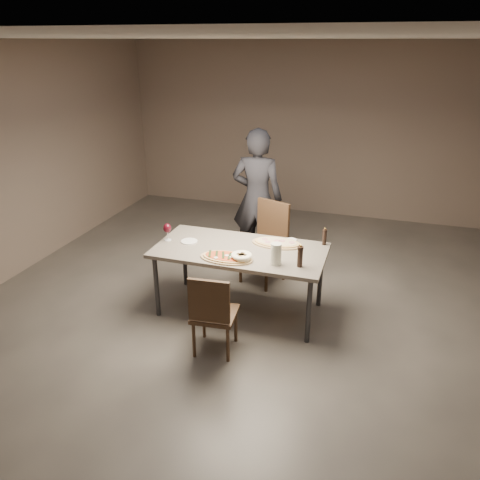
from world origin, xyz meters
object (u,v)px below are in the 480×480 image
(bread_basket, at_px, (242,257))
(chair_far, at_px, (267,237))
(dining_table, at_px, (240,254))
(carafe, at_px, (276,254))
(ham_pizza, at_px, (277,243))
(diner, at_px, (257,199))
(pepper_mill_left, at_px, (300,256))
(chair_near, at_px, (212,311))
(zucchini_pizza, at_px, (226,257))

(bread_basket, distance_m, chair_far, 1.13)
(dining_table, xyz_separation_m, carafe, (0.45, -0.25, 0.17))
(ham_pizza, relative_size, diner, 0.30)
(pepper_mill_left, xyz_separation_m, carafe, (-0.23, -0.02, 0.00))
(ham_pizza, distance_m, pepper_mill_left, 0.58)
(pepper_mill_left, bearing_deg, diner, 119.95)
(ham_pizza, height_order, chair_near, chair_near)
(chair_near, bearing_deg, diner, 89.36)
(zucchini_pizza, height_order, chair_far, chair_far)
(carafe, height_order, chair_near, carafe)
(zucchini_pizza, height_order, carafe, carafe)
(dining_table, bearing_deg, pepper_mill_left, -18.45)
(zucchini_pizza, distance_m, chair_far, 1.14)
(pepper_mill_left, bearing_deg, ham_pizza, 126.14)
(chair_far, bearing_deg, ham_pizza, 133.38)
(dining_table, xyz_separation_m, chair_far, (0.09, 0.83, -0.14))
(dining_table, bearing_deg, diner, 97.57)
(ham_pizza, relative_size, chair_far, 0.55)
(zucchini_pizza, height_order, chair_near, chair_near)
(chair_far, xyz_separation_m, diner, (-0.25, 0.41, 0.35))
(pepper_mill_left, xyz_separation_m, chair_far, (-0.59, 1.06, -0.30))
(diner, bearing_deg, chair_near, 92.52)
(bread_basket, height_order, diner, diner)
(chair_near, bearing_deg, zucchini_pizza, 90.28)
(bread_basket, xyz_separation_m, chair_near, (-0.11, -0.56, -0.32))
(chair_far, bearing_deg, bread_basket, 110.98)
(ham_pizza, height_order, diner, diner)
(dining_table, xyz_separation_m, pepper_mill_left, (0.68, -0.23, 0.17))
(ham_pizza, xyz_separation_m, diner, (-0.51, 1.01, 0.14))
(zucchini_pizza, xyz_separation_m, chair_far, (0.14, 1.11, -0.21))
(zucchini_pizza, relative_size, bread_basket, 2.60)
(dining_table, distance_m, carafe, 0.54)
(dining_table, bearing_deg, ham_pizza, 34.22)
(chair_near, height_order, diner, diner)
(zucchini_pizza, distance_m, bread_basket, 0.16)
(zucchini_pizza, distance_m, pepper_mill_left, 0.74)
(zucchini_pizza, xyz_separation_m, ham_pizza, (0.40, 0.51, -0.00))
(dining_table, height_order, pepper_mill_left, pepper_mill_left)
(dining_table, relative_size, chair_far, 1.81)
(pepper_mill_left, relative_size, carafe, 1.06)
(zucchini_pizza, xyz_separation_m, chair_near, (0.05, -0.55, -0.29))
(pepper_mill_left, xyz_separation_m, diner, (-0.85, 1.47, 0.04))
(dining_table, distance_m, chair_far, 0.85)
(ham_pizza, xyz_separation_m, pepper_mill_left, (0.34, -0.46, 0.09))
(pepper_mill_left, relative_size, diner, 0.13)
(ham_pizza, bearing_deg, bread_basket, -114.77)
(zucchini_pizza, xyz_separation_m, pepper_mill_left, (0.74, 0.05, 0.09))
(carafe, height_order, diner, diner)
(dining_table, height_order, diner, diner)
(dining_table, bearing_deg, zucchini_pizza, -101.03)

